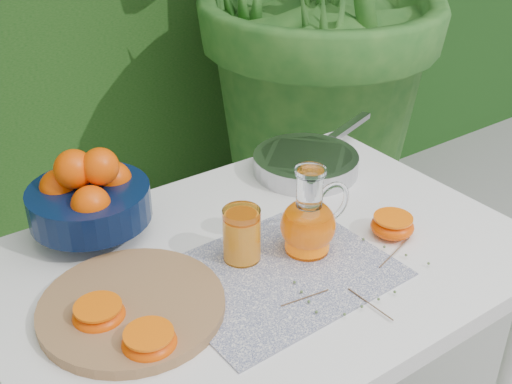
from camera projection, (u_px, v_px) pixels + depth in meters
white_table at (262, 289)px, 1.26m from camera, size 1.00×0.70×0.75m
placemat at (278, 273)px, 1.17m from camera, size 0.41×0.33×0.00m
cutting_board at (132, 307)px, 1.07m from camera, size 0.32×0.32×0.02m
fruit_bowl at (89, 196)px, 1.24m from camera, size 0.30×0.30×0.19m
juice_pitcher at (309, 222)px, 1.20m from camera, size 0.15×0.11×0.17m
juice_tumbler at (242, 236)px, 1.18m from camera, size 0.08×0.08×0.10m
saute_pan at (307, 162)px, 1.50m from camera, size 0.45×0.31×0.05m
orange_halves at (227, 289)px, 1.10m from camera, size 0.68×0.20×0.04m
thyme_sprigs at (360, 282)px, 1.14m from camera, size 0.33×0.20×0.01m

